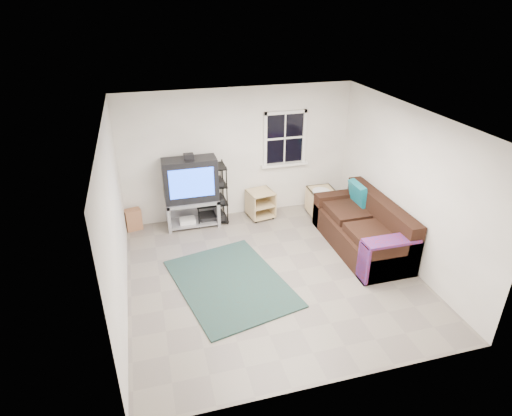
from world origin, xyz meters
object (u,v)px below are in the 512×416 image
object	(u,v)px
av_rack	(211,198)
side_table_right	(320,199)
tv_unit	(191,187)
side_table_left	(260,203)
sofa	(364,230)

from	to	relation	value
av_rack	side_table_right	xyz separation A→B (m)	(2.24, -0.25, -0.21)
tv_unit	side_table_left	xyz separation A→B (m)	(1.37, -0.00, -0.51)
sofa	av_rack	bearing A→B (deg)	145.58
tv_unit	side_table_right	bearing A→B (deg)	-4.72
side_table_left	av_rack	bearing A→B (deg)	178.07
tv_unit	av_rack	bearing A→B (deg)	4.88
sofa	side_table_left	bearing A→B (deg)	131.59
side_table_left	sofa	bearing A→B (deg)	-48.41
tv_unit	av_rack	size ratio (longest dim) A/B	1.22
av_rack	side_table_left	size ratio (longest dim) A/B	2.14
av_rack	sofa	xyz separation A→B (m)	(2.46, -1.69, -0.18)
tv_unit	side_table_right	distance (m)	2.67
side_table_left	sofa	size ratio (longest dim) A/B	0.26
av_rack	sofa	world-z (taller)	av_rack
av_rack	tv_unit	bearing A→B (deg)	-175.12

